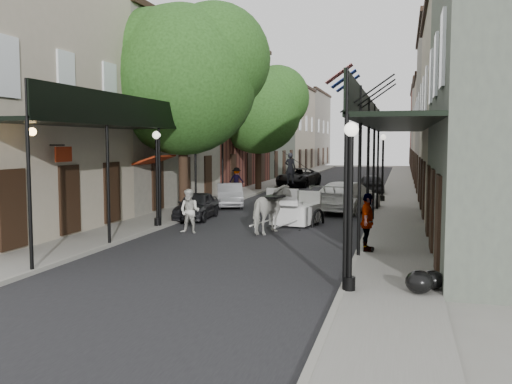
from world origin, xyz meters
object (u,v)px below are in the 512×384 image
Objects in this scene: tree_far at (264,107)px; car_left_mid at (230,195)px; carriage at (299,196)px; horse at (272,209)px; lamppost_left at (157,177)px; lamppost_right_near at (350,204)px; pedestrian_walking at (190,211)px; car_right_near at (347,197)px; car_left_near at (196,206)px; tree_near at (192,74)px; lamppost_right_far at (383,166)px; car_left_far at (298,177)px; car_right_far at (371,184)px; pedestrian_sidewalk_left at (237,180)px; pedestrian_sidewalk_right at (367,222)px.

tree_far is 2.31× the size of car_left_mid.
tree_far reaches higher than carriage.
tree_far is at bearing -64.35° from horse.
horse is at bearing 0.00° from lamppost_left.
lamppost_left is (-8.20, 8.00, 0.00)m from lamppost_right_near.
pedestrian_walking is 8.82m from car_left_mid.
car_right_near is at bearing 62.42° from pedestrian_walking.
lamppost_left reaches higher than car_left_near.
tree_near reaches higher than pedestrian_walking.
lamppost_right_far reaches higher than car_left_far.
carriage reaches higher than car_left_near.
lamppost_right_near is 1.00× the size of lamppost_right_far.
tree_far is 2.86× the size of carriage.
tree_near is 5.82× the size of pedestrian_walking.
car_left_far is 1.31× the size of car_right_far.
pedestrian_sidewalk_left is 0.92× the size of pedestrian_sidewalk_right.
pedestrian_sidewalk_left reaches higher than car_right_far.
pedestrian_walking is at bearing 70.74° from pedestrian_sidewalk_right.
pedestrian_sidewalk_right is 26.87m from car_left_far.
tree_far reaches higher than horse.
pedestrian_sidewalk_left is 7.76m from car_left_mid.
horse is 0.41× the size of car_right_near.
pedestrian_sidewalk_right is (3.69, -3.27, 0.10)m from horse.
horse is (4.61, 0.00, -1.15)m from lamppost_left.
car_left_near is at bearing -87.57° from tree_far.
tree_near is at bearing -85.56° from car_left_far.
lamppost_right_near reaches higher than carriage.
pedestrian_walking is (-3.51, -3.49, -0.34)m from carriage.
lamppost_left reaches higher than pedestrian_sidewalk_right.
lamppost_left is 9.96m from car_right_near.
lamppost_left is 3.37m from car_left_near.
tree_near is 5.98× the size of pedestrian_sidewalk_left.
horse is at bearing 88.70° from car_right_near.
tree_near is 1.12× the size of tree_far.
pedestrian_sidewalk_left is at bearing 85.05° from car_left_mid.
tree_near reaches higher than car_left_mid.
lamppost_right_near is 11.21m from carriage.
car_left_far reaches higher than car_left_near.
pedestrian_sidewalk_right is at bearing -41.59° from tree_near.
lamppost_right_near is 2.24× the size of pedestrian_walking.
lamppost_right_far is (8.30, 7.82, -4.44)m from tree_near.
lamppost_left reaches higher than car_right_near.
car_left_near is at bearing -172.07° from carriage.
pedestrian_walking is 0.32× the size of car_right_near.
pedestrian_walking is at bearing 72.41° from car_right_near.
horse reaches higher than pedestrian_sidewalk_left.
pedestrian_sidewalk_right is at bearing -21.53° from lamppost_left.
car_left_mid is 6.25m from car_right_near.
car_left_near is at bearing 57.64° from car_right_far.
horse is at bearing -75.34° from tree_far.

